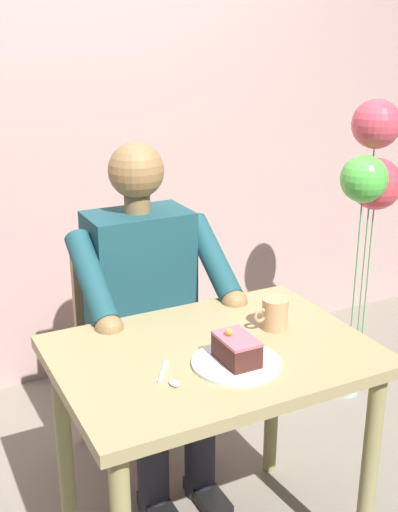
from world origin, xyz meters
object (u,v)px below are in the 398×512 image
Objects in this scene: cake_slice at (237,349)px; balloon_display at (370,188)px; seated_person at (149,314)px; dining_table at (213,382)px; coffee_cup at (274,313)px; chair at (132,334)px; dessert_spoon at (169,378)px.

cake_slice is 0.10× the size of balloon_display.
seated_person is at bearing 4.70° from balloon_display.
dining_table is 0.28m from coffee_cup.
chair is 0.72× the size of seated_person.
coffee_cup reaches higher than dining_table.
dessert_spoon is (0.18, 0.09, 0.11)m from dining_table.
balloon_display is (-1.03, -0.68, 0.19)m from cake_slice.
balloon_display is at bearing -146.64° from cake_slice.
chair is 6.41× the size of dessert_spoon.
coffee_cup reaches higher than dessert_spoon.
balloon_display is at bearing -175.30° from seated_person.
cake_slice is 0.20m from dessert_spoon.
seated_person is (0.00, 0.17, 0.15)m from chair.
seated_person is 0.61m from cake_slice.
chair is 0.67× the size of balloon_display.
seated_person is at bearing 90.00° from chair.
cake_slice is (-0.01, 0.59, 0.14)m from seated_person.
chair is 0.81m from dessert_spoon.
dining_table is at bearing -152.55° from dessert_spoon.
cake_slice is at bearing 33.67° from coffee_cup.
cake_slice is 0.98× the size of dessert_spoon.
chair is 0.23m from seated_person.
chair is at bearing -69.68° from coffee_cup.
chair is 6.56× the size of cake_slice.
dining_table is at bearing -82.64° from cake_slice.
dining_table is 1.24m from balloon_display.
chair reaches higher than dining_table.
coffee_cup is at bearing -170.50° from dining_table.
dining_table is at bearing 90.00° from chair.
dining_table is 0.67× the size of balloon_display.
coffee_cup is 0.43m from dessert_spoon.
coffee_cup is 0.83× the size of dessert_spoon.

